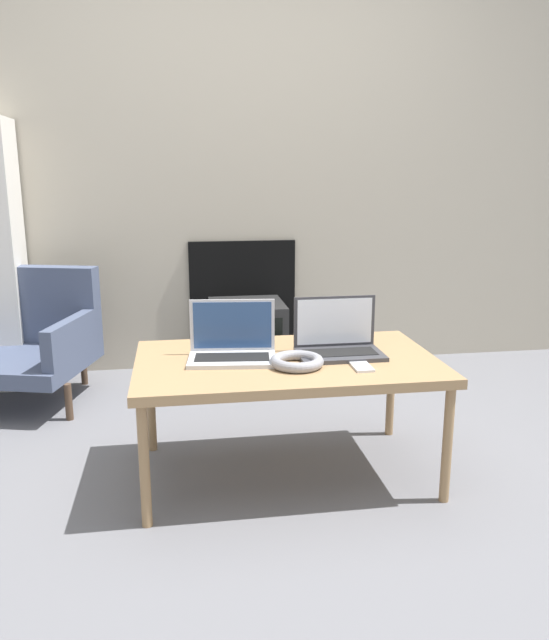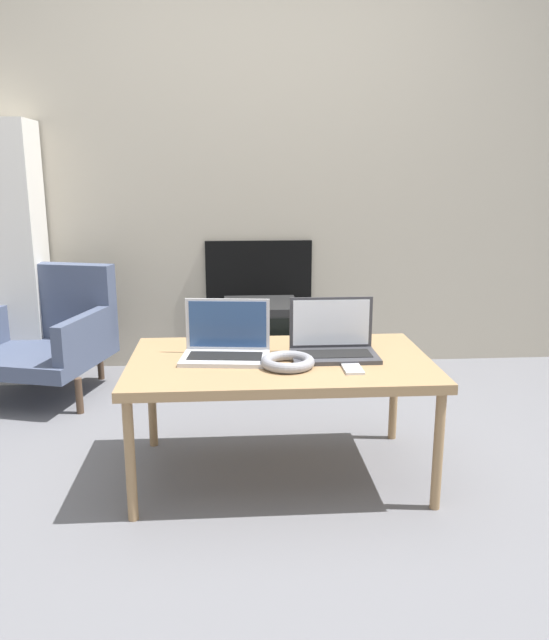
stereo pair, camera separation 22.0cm
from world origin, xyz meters
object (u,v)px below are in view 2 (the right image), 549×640
(phone, at_px, (352,368))
(laptop_left, at_px, (226,345))
(laptop_right, at_px, (333,343))
(tv, at_px, (261,339))
(armchair, at_px, (47,331))
(headphones, at_px, (288,362))

(phone, bearing_deg, laptop_left, 157.99)
(phone, bearing_deg, laptop_right, 102.54)
(phone, relative_size, tv, 0.30)
(laptop_left, bearing_deg, laptop_right, 6.50)
(armchair, bearing_deg, phone, -24.69)
(armchair, bearing_deg, laptop_left, -30.94)
(headphones, height_order, armchair, armchair)
(tv, relative_size, armchair, 0.57)
(laptop_left, height_order, headphones, laptop_left)
(laptop_left, distance_m, armchair, 1.43)
(laptop_left, distance_m, headphones, 0.27)
(armchair, bearing_deg, tv, 24.60)
(laptop_right, height_order, tv, laptop_right)
(phone, bearing_deg, tv, 100.70)
(laptop_left, height_order, tv, laptop_left)
(laptop_left, distance_m, tv, 1.27)
(laptop_left, relative_size, laptop_right, 1.06)
(laptop_left, xyz_separation_m, armchair, (-0.97, 1.03, -0.19))
(laptop_left, bearing_deg, headphones, -24.77)
(phone, distance_m, tv, 1.45)
(headphones, relative_size, phone, 1.52)
(headphones, xyz_separation_m, phone, (0.23, -0.05, -0.01))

